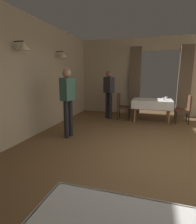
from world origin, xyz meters
TOP-DOWN VIEW (x-y plane):
  - ground at (0.00, 0.00)m, footprint 10.08×10.08m
  - wall_left at (-3.20, 0.00)m, footprint 0.49×8.40m
  - wall_back at (0.00, 4.18)m, footprint 6.40×0.27m
  - dining_table_mid at (-0.21, 2.99)m, footprint 1.32×0.97m
  - chair_mid_right at (0.83, 2.96)m, footprint 0.44×0.44m
  - chair_mid_left at (-1.25, 2.97)m, footprint 0.44×0.44m
  - glass_mid_a at (0.15, 2.96)m, footprint 0.08×0.08m
  - glass_mid_b at (0.25, 3.31)m, footprint 0.08×0.08m
  - person_waiter_by_doorway at (-2.23, 0.64)m, footprint 0.28×0.39m
  - person_diner_standing_aside at (-1.73, 2.94)m, footprint 0.42×0.39m

SIDE VIEW (x-z plane):
  - ground at x=0.00m, z-range 0.00..0.00m
  - chair_mid_right at x=0.83m, z-range 0.05..0.98m
  - chair_mid_left at x=-1.25m, z-range 0.05..0.98m
  - dining_table_mid at x=-0.21m, z-range 0.28..1.03m
  - glass_mid_a at x=0.15m, z-range 0.75..0.83m
  - glass_mid_b at x=0.25m, z-range 0.75..0.83m
  - person_waiter_by_doorway at x=-2.23m, z-range 0.16..1.88m
  - person_diner_standing_aside at x=-1.73m, z-range 0.16..1.88m
  - wall_left at x=-3.20m, z-range 0.01..3.01m
  - wall_back at x=0.00m, z-range 0.02..3.02m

